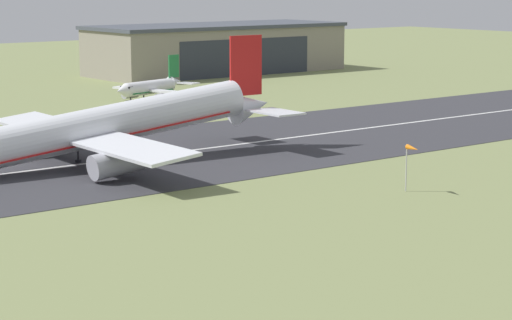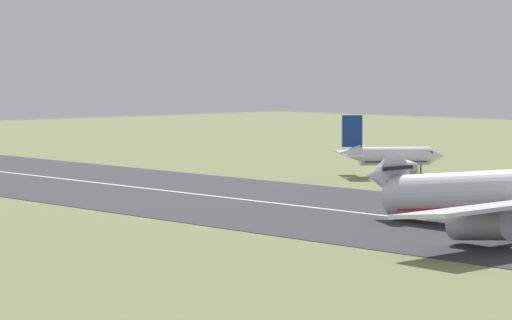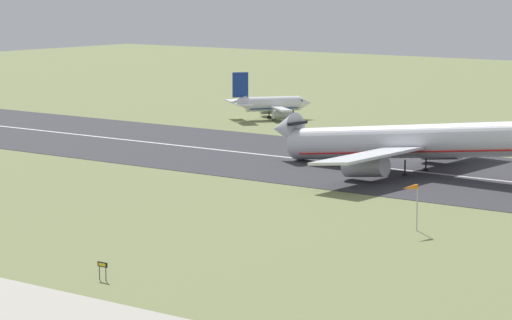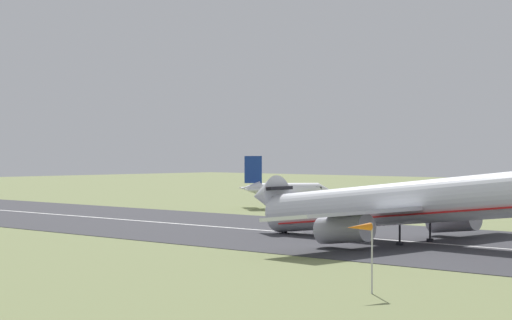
# 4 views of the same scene
# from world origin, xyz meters

# --- Properties ---
(airplane_landing) EXTENTS (56.49, 44.45, 15.99)m
(airplane_landing) POSITION_xyz_m (-14.27, 121.70, 4.77)
(airplane_landing) COLOR silver
(airplane_landing) RESTS_ON ground_plane
(airplane_parked_centre) EXTENTS (18.56, 18.21, 9.89)m
(airplane_parked_centre) POSITION_xyz_m (-74.30, 165.36, 3.11)
(airplane_parked_centre) COLOR white
(airplane_parked_centre) RESTS_ON ground_plane
(windsock_pole) EXTENTS (1.18, 2.43, 5.48)m
(windsock_pole) POSITION_xyz_m (5.48, 84.59, 4.89)
(windsock_pole) COLOR #B7B7BC
(windsock_pole) RESTS_ON ground_plane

